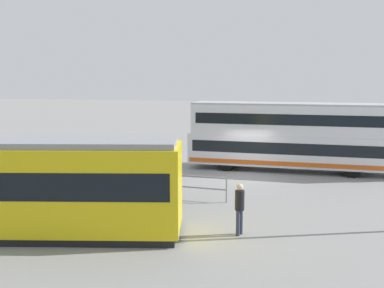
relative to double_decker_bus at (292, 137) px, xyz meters
name	(u,v)px	position (x,y,z in m)	size (l,w,h in m)	color
ground_plane	(244,178)	(2.44, 2.50, -1.98)	(160.00, 160.00, 0.00)	gray
double_decker_bus	(292,137)	(0.00, 0.00, 0.00)	(11.87, 3.04, 3.88)	white
pedestrian_near_railing	(172,183)	(4.85, 8.38, -1.08)	(0.36, 0.36, 1.58)	#4C3F2D
pedestrian_crossing	(240,205)	(1.57, 11.86, -0.95)	(0.41, 0.41, 1.78)	#33384C
pedestrian_railing	(129,178)	(7.19, 7.23, -1.23)	(9.22, 1.10, 1.08)	gray
info_sign	(73,156)	(10.35, 6.44, -0.44)	(1.21, 0.32, 2.21)	slate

